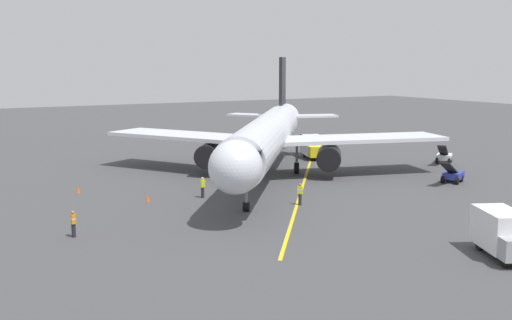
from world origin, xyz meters
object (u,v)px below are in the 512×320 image
(box_truck_portside, at_px, (503,233))
(safety_cone_nose_left, at_px, (78,190))
(belt_loader_starboard_side, at_px, (453,175))
(safety_cone_nose_right, at_px, (148,198))
(belt_loader_near_nose, at_px, (444,156))
(ground_crew_marshaller, at_px, (73,224))
(box_truck_rear_apron, at_px, (313,146))
(ground_crew_wing_walker, at_px, (300,194))
(airplane, at_px, (268,136))
(ground_crew_loader, at_px, (203,187))

(box_truck_portside, relative_size, safety_cone_nose_left, 9.08)
(belt_loader_starboard_side, bearing_deg, safety_cone_nose_right, -12.46)
(belt_loader_starboard_side, height_order, safety_cone_nose_right, belt_loader_starboard_side)
(belt_loader_near_nose, bearing_deg, safety_cone_nose_right, 4.34)
(belt_loader_starboard_side, bearing_deg, belt_loader_near_nose, -131.85)
(ground_crew_marshaller, bearing_deg, box_truck_rear_apron, -147.82)
(ground_crew_wing_walker, distance_m, belt_loader_starboard_side, 17.33)
(ground_crew_marshaller, height_order, ground_crew_wing_walker, same)
(ground_crew_marshaller, xyz_separation_m, safety_cone_nose_right, (-7.57, -7.66, -0.61))
(belt_loader_starboard_side, xyz_separation_m, safety_cone_nose_left, (31.20, -11.95, -0.44))
(box_truck_rear_apron, relative_size, safety_cone_nose_left, 9.06)
(safety_cone_nose_left, bearing_deg, airplane, 174.40)
(ground_crew_wing_walker, bearing_deg, ground_crew_marshaller, 2.22)
(ground_crew_marshaller, xyz_separation_m, safety_cone_nose_left, (-3.53, -13.61, -0.61))
(ground_crew_wing_walker, xyz_separation_m, box_truck_rear_apron, (-14.33, -19.30, 0.50))
(ground_crew_wing_walker, relative_size, belt_loader_near_nose, 0.40)
(ground_crew_marshaller, bearing_deg, ground_crew_loader, -150.63)
(airplane, distance_m, safety_cone_nose_right, 14.58)
(ground_crew_marshaller, xyz_separation_m, ground_crew_loader, (-11.91, -6.70, 0.00))
(airplane, distance_m, ground_crew_wing_walker, 12.19)
(box_truck_portside, relative_size, safety_cone_nose_right, 9.08)
(airplane, relative_size, safety_cone_nose_right, 63.08)
(safety_cone_nose_right, bearing_deg, ground_crew_loader, 167.58)
(ground_crew_marshaller, bearing_deg, ground_crew_wing_walker, -177.78)
(box_truck_rear_apron, bearing_deg, ground_crew_marshaller, 32.18)
(belt_loader_near_nose, bearing_deg, airplane, -4.23)
(box_truck_portside, distance_m, safety_cone_nose_right, 26.79)
(belt_loader_near_nose, bearing_deg, ground_crew_wing_walker, 21.04)
(safety_cone_nose_left, bearing_deg, ground_crew_marshaller, 75.47)
(safety_cone_nose_left, distance_m, safety_cone_nose_right, 7.20)
(airplane, relative_size, belt_loader_starboard_side, 7.57)
(ground_crew_marshaller, xyz_separation_m, box_truck_rear_apron, (-31.75, -19.97, 0.50))
(airplane, bearing_deg, ground_crew_loader, 29.70)
(safety_cone_nose_left, bearing_deg, box_truck_portside, 119.47)
(ground_crew_marshaller, relative_size, safety_cone_nose_right, 3.11)
(box_truck_portside, xyz_separation_m, box_truck_rear_apron, (-11.52, -35.91, 0.00))
(box_truck_portside, bearing_deg, airplane, -91.63)
(belt_loader_near_nose, distance_m, belt_loader_starboard_side, 11.61)
(airplane, height_order, belt_loader_starboard_side, airplane)
(airplane, bearing_deg, belt_loader_starboard_side, 143.25)
(ground_crew_wing_walker, height_order, safety_cone_nose_right, ground_crew_wing_walker)
(belt_loader_starboard_side, relative_size, safety_cone_nose_right, 8.33)
(belt_loader_starboard_side, height_order, safety_cone_nose_left, belt_loader_starboard_side)
(ground_crew_marshaller, relative_size, belt_loader_near_nose, 0.40)
(box_truck_portside, bearing_deg, ground_crew_marshaller, -38.23)
(ground_crew_marshaller, distance_m, box_truck_portside, 25.75)
(ground_crew_wing_walker, bearing_deg, box_truck_rear_apron, -126.59)
(airplane, relative_size, belt_loader_near_nose, 8.02)
(ground_crew_marshaller, relative_size, box_truck_portside, 0.34)
(ground_crew_marshaller, bearing_deg, safety_cone_nose_right, -134.67)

